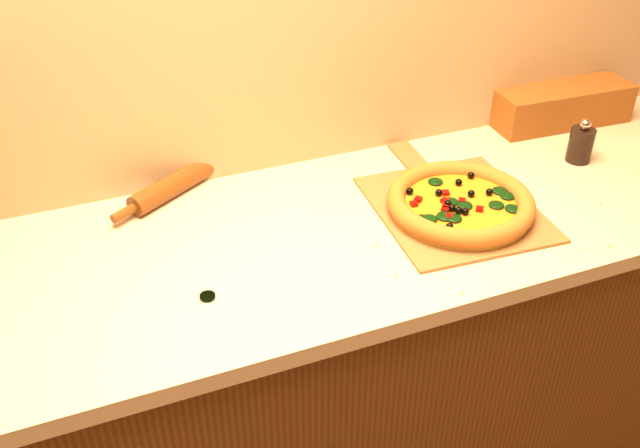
{
  "coord_description": "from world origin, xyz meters",
  "views": [
    {
      "loc": [
        -0.4,
        0.19,
        1.83
      ],
      "look_at": [
        0.08,
        1.38,
        0.96
      ],
      "focal_mm": 40.0,
      "sensor_mm": 36.0,
      "label": 1
    }
  ],
  "objects": [
    {
      "name": "cabinet",
      "position": [
        0.0,
        1.43,
        0.43
      ],
      "size": [
        2.8,
        0.65,
        0.86
      ],
      "primitive_type": "cube",
      "color": "#482D0F",
      "rests_on": "ground"
    },
    {
      "name": "rolling_pin",
      "position": [
        -0.17,
        1.72,
        0.93
      ],
      "size": [
        0.35,
        0.23,
        0.05
      ],
      "rotation": [
        0.0,
        0.0,
        0.56
      ],
      "color": "#56240E",
      "rests_on": "countertop"
    },
    {
      "name": "pizza",
      "position": [
        0.43,
        1.37,
        0.93
      ],
      "size": [
        0.35,
        0.35,
        0.05
      ],
      "color": "#A86B2A",
      "rests_on": "pizza_peel"
    },
    {
      "name": "countertop",
      "position": [
        0.0,
        1.43,
        0.88
      ],
      "size": [
        2.84,
        0.68,
        0.04
      ],
      "primitive_type": "cube",
      "color": "beige",
      "rests_on": "cabinet"
    },
    {
      "name": "pizza_peel",
      "position": [
        0.43,
        1.41,
        0.9
      ],
      "size": [
        0.39,
        0.57,
        0.01
      ],
      "rotation": [
        0.0,
        0.0,
        -0.07
      ],
      "color": "brown",
      "rests_on": "countertop"
    },
    {
      "name": "bottle_cap",
      "position": [
        -0.2,
        1.3,
        0.9
      ],
      "size": [
        0.04,
        0.04,
        0.01
      ],
      "primitive_type": "cylinder",
      "rotation": [
        0.0,
        0.0,
        -0.32
      ],
      "color": "black",
      "rests_on": "countertop"
    },
    {
      "name": "pepper_grinder",
      "position": [
        0.86,
        1.48,
        0.95
      ],
      "size": [
        0.06,
        0.06,
        0.12
      ],
      "color": "black",
      "rests_on": "countertop"
    },
    {
      "name": "bread_bag",
      "position": [
        0.96,
        1.69,
        0.96
      ],
      "size": [
        0.41,
        0.15,
        0.11
      ],
      "primitive_type": "cube",
      "rotation": [
        0.0,
        0.0,
        -0.05
      ],
      "color": "#672F13",
      "rests_on": "countertop"
    }
  ]
}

